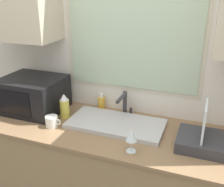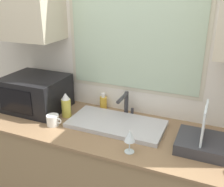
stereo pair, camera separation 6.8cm
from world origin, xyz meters
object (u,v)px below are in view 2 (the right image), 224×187
(dish_rack, at_px, (201,142))
(wine_glass, at_px, (130,136))
(faucet, at_px, (125,102))
(soap_bottle, at_px, (103,102))
(mug_near_sink, at_px, (53,120))
(microwave, at_px, (36,93))
(spray_bottle, at_px, (66,105))

(dish_rack, xyz_separation_m, wine_glass, (-0.39, -0.21, 0.06))
(faucet, bearing_deg, soap_bottle, 164.34)
(wine_glass, bearing_deg, mug_near_sink, 170.89)
(faucet, height_order, wine_glass, faucet)
(faucet, bearing_deg, dish_rack, -21.68)
(microwave, bearing_deg, mug_near_sink, -33.57)
(mug_near_sink, bearing_deg, microwave, 146.43)
(wine_glass, bearing_deg, spray_bottle, 156.82)
(dish_rack, xyz_separation_m, spray_bottle, (-1.00, 0.05, 0.04))
(soap_bottle, bearing_deg, mug_near_sink, -118.17)
(spray_bottle, relative_size, mug_near_sink, 1.62)
(mug_near_sink, bearing_deg, wine_glass, -9.11)
(dish_rack, bearing_deg, microwave, 176.32)
(dish_rack, relative_size, spray_bottle, 1.54)
(mug_near_sink, relative_size, wine_glass, 0.79)
(spray_bottle, bearing_deg, dish_rack, -3.00)
(spray_bottle, bearing_deg, wine_glass, -23.18)
(faucet, relative_size, soap_bottle, 1.43)
(mug_near_sink, distance_m, wine_glass, 0.63)
(soap_bottle, bearing_deg, microwave, -157.53)
(spray_bottle, bearing_deg, faucet, 23.34)
(faucet, xyz_separation_m, mug_near_sink, (-0.43, -0.34, -0.08))
(faucet, distance_m, wine_glass, 0.48)
(spray_bottle, distance_m, mug_near_sink, 0.17)
(dish_rack, xyz_separation_m, soap_bottle, (-0.80, 0.29, 0.01))
(soap_bottle, height_order, wine_glass, wine_glass)
(microwave, height_order, spray_bottle, microwave)
(microwave, distance_m, soap_bottle, 0.55)
(soap_bottle, relative_size, mug_near_sink, 1.14)
(faucet, xyz_separation_m, microwave, (-0.72, -0.15, 0.02))
(faucet, height_order, spray_bottle, spray_bottle)
(dish_rack, distance_m, spray_bottle, 1.00)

